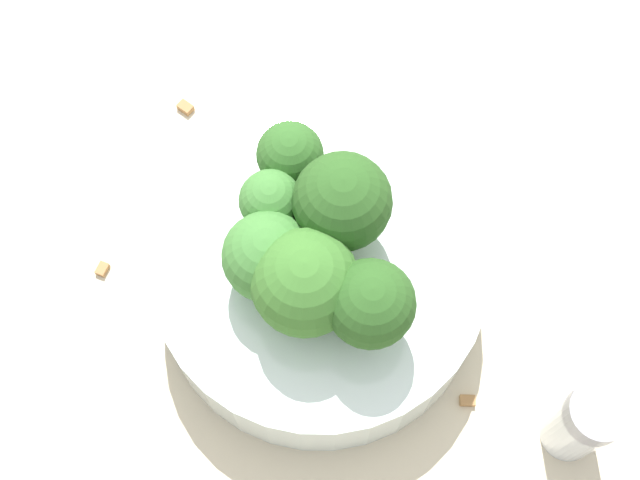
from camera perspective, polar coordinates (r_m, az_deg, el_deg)
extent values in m
plane|color=beige|center=(0.54, 0.00, -3.47)|extent=(3.00, 3.00, 0.00)
cylinder|color=silver|center=(0.51, 0.00, -2.53)|extent=(0.19, 0.19, 0.05)
cylinder|color=#84AD66|center=(0.48, 1.37, 1.22)|extent=(0.03, 0.03, 0.03)
sphere|color=#28511E|center=(0.46, 1.44, 2.47)|extent=(0.05, 0.05, 0.05)
cylinder|color=#8EB770|center=(0.47, -0.48, -3.79)|extent=(0.02, 0.02, 0.02)
sphere|color=#386B28|center=(0.45, -0.50, -2.89)|extent=(0.06, 0.06, 0.06)
cylinder|color=#8EB770|center=(0.46, 3.10, -4.96)|extent=(0.02, 0.02, 0.03)
sphere|color=#28511E|center=(0.44, 3.25, -4.09)|extent=(0.05, 0.05, 0.05)
cylinder|color=#7A9E5B|center=(0.48, -3.09, 1.63)|extent=(0.02, 0.02, 0.02)
sphere|color=#3D7533|center=(0.47, -3.19, 2.52)|extent=(0.03, 0.03, 0.03)
cylinder|color=#8EB770|center=(0.47, -3.24, -1.90)|extent=(0.02, 0.02, 0.02)
sphere|color=#3D7533|center=(0.46, -3.37, -1.08)|extent=(0.05, 0.05, 0.05)
cylinder|color=#84AD66|center=(0.50, -1.87, 4.57)|extent=(0.02, 0.02, 0.02)
sphere|color=#2D5B23|center=(0.48, -1.93, 5.47)|extent=(0.04, 0.04, 0.04)
cylinder|color=silver|center=(0.51, 16.22, -11.34)|extent=(0.03, 0.03, 0.05)
cylinder|color=gray|center=(0.47, 17.31, -10.52)|extent=(0.03, 0.03, 0.02)
cube|color=olive|center=(0.59, -8.64, 8.50)|extent=(0.01, 0.01, 0.01)
cube|color=tan|center=(0.53, 15.90, -10.85)|extent=(0.01, 0.01, 0.01)
cube|color=olive|center=(0.52, 9.46, -10.05)|extent=(0.01, 0.01, 0.01)
cube|color=olive|center=(0.55, -13.80, -1.75)|extent=(0.01, 0.01, 0.01)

